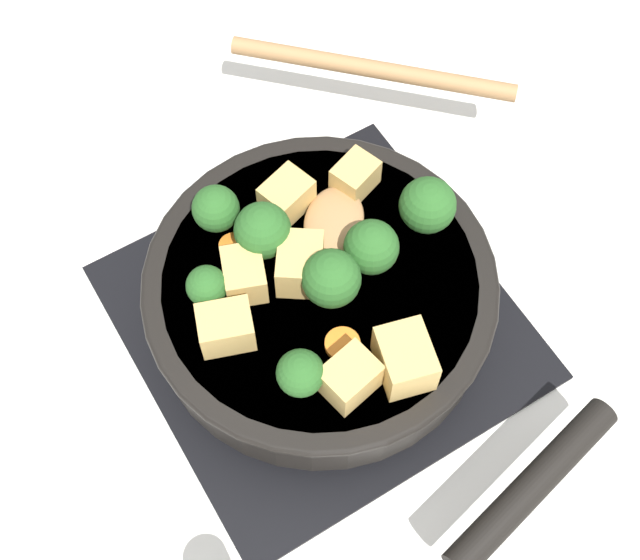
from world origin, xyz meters
TOP-DOWN VIEW (x-y plane):
  - ground_plane at (0.00, 0.00)m, footprint 2.40×2.40m
  - front_burner_grate at (0.00, 0.00)m, footprint 0.31×0.31m
  - skillet_pan at (0.00, -0.00)m, footprint 0.29×0.39m
  - wooden_spoon at (0.10, 0.11)m, footprint 0.25×0.25m
  - tofu_cube_center_large at (-0.05, 0.03)m, footprint 0.04×0.05m
  - tofu_cube_near_handle at (0.07, 0.06)m, footprint 0.04×0.04m
  - tofu_cube_east_chunk at (-0.01, 0.01)m, footprint 0.05×0.06m
  - tofu_cube_west_chunk at (0.01, -0.10)m, footprint 0.05×0.05m
  - tofu_cube_back_piece at (-0.03, -0.09)m, footprint 0.05×0.04m
  - tofu_cube_front_piece at (-0.09, -0.01)m, footprint 0.05×0.04m
  - tofu_cube_mid_small at (0.01, 0.07)m, footprint 0.05×0.04m
  - broccoli_floret_near_spoon at (-0.04, 0.09)m, footprint 0.04×0.04m
  - broccoli_floret_center_top at (0.00, -0.02)m, footprint 0.05×0.05m
  - broccoli_floret_east_rim at (-0.08, 0.03)m, footprint 0.03×0.03m
  - broccoli_floret_west_rim at (0.04, -0.01)m, footprint 0.04×0.04m
  - broccoli_floret_north_edge at (-0.06, -0.07)m, footprint 0.04×0.04m
  - broccoli_floret_south_cluster at (-0.02, 0.05)m, footprint 0.05×0.05m
  - broccoli_floret_mid_floret at (0.10, -0.00)m, footprint 0.05×0.05m
  - carrot_slice_orange_thin at (-0.04, 0.06)m, footprint 0.02×0.02m
  - carrot_slice_near_center at (-0.01, -0.06)m, footprint 0.03×0.03m

SIDE VIEW (x-z plane):
  - ground_plane at x=0.00m, z-range 0.00..0.00m
  - front_burner_grate at x=0.00m, z-range 0.00..0.03m
  - skillet_pan at x=0.00m, z-range 0.03..0.08m
  - carrot_slice_orange_thin at x=-0.04m, z-range 0.08..0.08m
  - carrot_slice_near_center at x=-0.01m, z-range 0.08..0.08m
  - wooden_spoon at x=0.10m, z-range 0.08..0.09m
  - tofu_cube_near_handle at x=0.07m, z-range 0.08..0.11m
  - tofu_cube_mid_small at x=0.01m, z-range 0.08..0.11m
  - tofu_cube_center_large at x=-0.05m, z-range 0.08..0.11m
  - tofu_cube_back_piece at x=-0.03m, z-range 0.08..0.11m
  - tofu_cube_front_piece at x=-0.09m, z-range 0.08..0.11m
  - tofu_cube_east_chunk at x=-0.01m, z-range 0.08..0.11m
  - tofu_cube_west_chunk at x=0.01m, z-range 0.08..0.12m
  - broccoli_floret_east_rim at x=-0.08m, z-range 0.08..0.12m
  - broccoli_floret_north_edge at x=-0.06m, z-range 0.08..0.13m
  - broccoli_floret_near_spoon at x=-0.04m, z-range 0.08..0.13m
  - broccoli_floret_west_rim at x=0.04m, z-range 0.08..0.13m
  - broccoli_floret_south_cluster at x=-0.02m, z-range 0.08..0.13m
  - broccoli_floret_mid_floret at x=0.10m, z-range 0.08..0.13m
  - broccoli_floret_center_top at x=0.00m, z-range 0.08..0.13m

